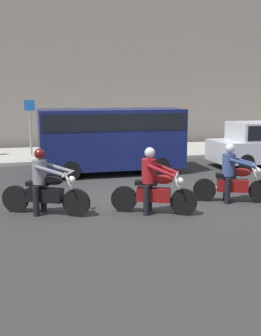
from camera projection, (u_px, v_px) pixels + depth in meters
ground_plane at (153, 196)px, 11.62m from camera, size 80.00×80.00×0.00m
sidewalk_slab at (101, 153)px, 19.23m from camera, size 40.00×4.40×0.14m
building_facade at (87, 14)px, 21.25m from camera, size 40.00×1.40×13.51m
motorcycle_with_rider_gray at (44, 188)px, 9.84m from camera, size 2.02×1.15×1.57m
motorcycle_with_rider_denim_blue at (232, 178)px, 10.93m from camera, size 1.94×0.98×1.55m
motorcycle_with_rider_crimson at (153, 187)px, 9.90m from camera, size 1.92×1.06×1.59m
parked_van_navy at (111, 136)px, 14.63m from camera, size 4.97×1.96×2.27m
street_sign_post at (30, 122)px, 17.69m from camera, size 0.44×0.08×2.40m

